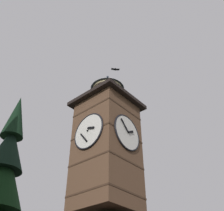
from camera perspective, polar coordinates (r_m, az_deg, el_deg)
The scene contains 2 objects.
clock_tower at distance 17.49m, azimuth -1.07°, elevation -7.23°, with size 3.82×3.82×9.81m.
flying_bird_high at distance 22.60m, azimuth 0.68°, elevation 7.36°, with size 0.62×0.58×0.14m.
Camera 1 is at (11.23, 6.80, 2.15)m, focal length 45.05 mm.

